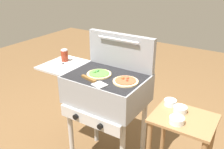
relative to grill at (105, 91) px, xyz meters
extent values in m
cube|color=gray|center=(0.01, 0.00, 0.02)|extent=(0.64, 0.48, 0.24)
cube|color=black|center=(0.01, 0.00, 0.14)|extent=(0.61, 0.46, 0.01)
cube|color=#B5B5B5|center=(-0.47, 0.00, 0.13)|extent=(0.32, 0.41, 0.02)
cube|color=#B5B5B5|center=(-0.47, 0.00, 0.02)|extent=(0.02, 0.02, 0.24)
cube|color=#B5B5B5|center=(0.01, -0.25, -0.15)|extent=(0.58, 0.02, 0.10)
cylinder|color=black|center=(-0.11, -0.27, -0.15)|extent=(0.04, 0.02, 0.04)
cylinder|color=black|center=(0.13, -0.27, -0.15)|extent=(0.04, 0.02, 0.04)
cylinder|color=#B5B5B5|center=(-0.26, -0.19, -0.43)|extent=(0.04, 0.04, 0.66)
cylinder|color=#B5B5B5|center=(-0.26, 0.19, -0.43)|extent=(0.04, 0.04, 0.66)
cylinder|color=#B5B5B5|center=(0.28, 0.19, -0.43)|extent=(0.04, 0.04, 0.66)
cube|color=gray|center=(0.01, 0.22, 0.29)|extent=(0.63, 0.05, 0.30)
cylinder|color=#B7B7BC|center=(0.01, 0.17, 0.40)|extent=(0.38, 0.02, 0.02)
cylinder|color=#E0C17F|center=(-0.05, -0.02, 0.15)|extent=(0.20, 0.20, 0.01)
cylinder|color=#4C8C38|center=(-0.05, -0.02, 0.16)|extent=(0.17, 0.17, 0.01)
sphere|color=#396E40|center=(-0.07, -0.01, 0.17)|extent=(0.02, 0.02, 0.02)
sphere|color=#51923F|center=(-0.08, -0.03, 0.17)|extent=(0.03, 0.03, 0.03)
sphere|color=#3C8232|center=(-0.08, 0.00, 0.17)|extent=(0.02, 0.02, 0.02)
cylinder|color=beige|center=(0.21, -0.02, 0.15)|extent=(0.20, 0.20, 0.01)
cylinder|color=#D14C2D|center=(0.21, -0.02, 0.16)|extent=(0.16, 0.16, 0.01)
sphere|color=#A74029|center=(0.21, 0.01, 0.17)|extent=(0.02, 0.02, 0.02)
sphere|color=#EF5026|center=(0.18, -0.02, 0.17)|extent=(0.03, 0.03, 0.03)
sphere|color=#B73B25|center=(0.22, -0.03, 0.17)|extent=(0.02, 0.02, 0.02)
cylinder|color=maroon|center=(-0.50, 0.07, 0.19)|extent=(0.06, 0.06, 0.10)
cylinder|color=silver|center=(-0.50, 0.07, 0.25)|extent=(0.06, 0.06, 0.01)
cube|color=#B7BABF|center=(0.07, -0.18, 0.15)|extent=(0.12, 0.11, 0.01)
cube|color=brown|center=(-0.06, -0.14, 0.15)|extent=(0.16, 0.06, 0.02)
cube|color=olive|center=(0.67, 0.00, -0.03)|extent=(0.44, 0.36, 0.02)
cylinder|color=olive|center=(0.48, 0.15, -0.40)|extent=(0.04, 0.04, 0.71)
cylinder|color=silver|center=(0.65, -0.09, 0.00)|extent=(0.10, 0.10, 0.04)
cylinder|color=beige|center=(0.65, -0.09, -0.01)|extent=(0.08, 0.08, 0.02)
cylinder|color=silver|center=(0.63, 0.06, 0.00)|extent=(0.10, 0.10, 0.04)
cylinder|color=maroon|center=(0.63, 0.06, -0.01)|extent=(0.08, 0.08, 0.02)
cylinder|color=silver|center=(0.53, 0.11, 0.00)|extent=(0.09, 0.09, 0.04)
cylinder|color=#4C7533|center=(0.53, 0.11, -0.01)|extent=(0.08, 0.08, 0.02)
camera|label=1|loc=(1.05, -1.52, 0.97)|focal=39.69mm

